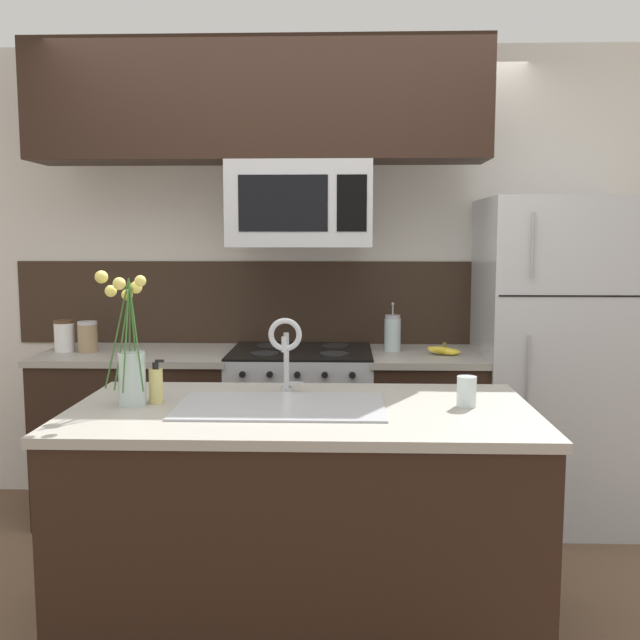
{
  "coord_description": "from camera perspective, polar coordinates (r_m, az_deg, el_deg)",
  "views": [
    {
      "loc": [
        0.23,
        -2.9,
        1.53
      ],
      "look_at": [
        0.12,
        0.27,
        1.16
      ],
      "focal_mm": 40.0,
      "sensor_mm": 36.0,
      "label": 1
    }
  ],
  "objects": [
    {
      "name": "flower_vase",
      "position": [
        2.72,
        -14.94,
        -3.54
      ],
      "size": [
        0.2,
        0.17,
        0.5
      ],
      "color": "silver",
      "rests_on": "island_counter"
    },
    {
      "name": "stove_range",
      "position": [
        3.95,
        -1.51,
        -9.02
      ],
      "size": [
        0.76,
        0.64,
        0.93
      ],
      "color": "#B7BABF",
      "rests_on": "ground"
    },
    {
      "name": "storage_jar_medium",
      "position": [
        4.06,
        -18.09,
        -1.28
      ],
      "size": [
        0.11,
        0.11,
        0.17
      ],
      "color": "#997F5B",
      "rests_on": "back_counter_left"
    },
    {
      "name": "french_press",
      "position": [
        3.9,
        5.82,
        -1.04
      ],
      "size": [
        0.09,
        0.09,
        0.27
      ],
      "color": "silver",
      "rests_on": "back_counter_right"
    },
    {
      "name": "splash_band",
      "position": [
        4.15,
        -1.27,
        1.39
      ],
      "size": [
        3.36,
        0.01,
        0.48
      ],
      "primitive_type": "cube",
      "color": "#332319",
      "rests_on": "rear_partition"
    },
    {
      "name": "back_counter_left",
      "position": [
        4.1,
        -14.1,
        -8.73
      ],
      "size": [
        1.04,
        0.65,
        0.91
      ],
      "color": "black",
      "rests_on": "ground"
    },
    {
      "name": "upper_cabinet_band",
      "position": [
        3.84,
        -4.96,
        16.93
      ],
      "size": [
        2.35,
        0.34,
        0.6
      ],
      "primitive_type": "cube",
      "color": "black"
    },
    {
      "name": "island_counter",
      "position": [
        2.77,
        -1.45,
        -16.15
      ],
      "size": [
        1.69,
        0.87,
        0.91
      ],
      "color": "black",
      "rests_on": "ground"
    },
    {
      "name": "storage_jar_tall",
      "position": [
        4.12,
        -19.77,
        -1.19
      ],
      "size": [
        0.11,
        0.11,
        0.17
      ],
      "color": "silver",
      "rests_on": "back_counter_left"
    },
    {
      "name": "sink_faucet",
      "position": [
        2.81,
        -2.74,
        -1.99
      ],
      "size": [
        0.14,
        0.14,
        0.31
      ],
      "color": "#B7BABF",
      "rests_on": "island_counter"
    },
    {
      "name": "back_counter_right",
      "position": [
        3.97,
        8.33,
        -9.09
      ],
      "size": [
        0.61,
        0.65,
        0.91
      ],
      "color": "black",
      "rests_on": "ground"
    },
    {
      "name": "rear_partition",
      "position": [
        4.19,
        2.87,
        3.49
      ],
      "size": [
        5.2,
        0.1,
        2.6
      ],
      "primitive_type": "cube",
      "color": "silver",
      "rests_on": "ground"
    },
    {
      "name": "banana_bunch",
      "position": [
        3.82,
        9.94,
        -2.44
      ],
      "size": [
        0.19,
        0.12,
        0.08
      ],
      "color": "yellow",
      "rests_on": "back_counter_right"
    },
    {
      "name": "kitchen_sink",
      "position": [
        2.65,
        -3.1,
        -8.41
      ],
      "size": [
        0.76,
        0.44,
        0.16
      ],
      "color": "#ADAFB5",
      "rests_on": "island_counter"
    },
    {
      "name": "microwave",
      "position": [
        3.79,
        -1.58,
        9.18
      ],
      "size": [
        0.74,
        0.4,
        0.44
      ],
      "color": "#B7BABF"
    },
    {
      "name": "dish_soap_bottle",
      "position": [
        2.75,
        -12.99,
        -5.09
      ],
      "size": [
        0.06,
        0.05,
        0.16
      ],
      "color": "#DBCC75",
      "rests_on": "island_counter"
    },
    {
      "name": "ground_plane",
      "position": [
        3.29,
        -2.47,
        -21.1
      ],
      "size": [
        10.0,
        10.0,
        0.0
      ],
      "primitive_type": "plane",
      "color": "brown"
    },
    {
      "name": "refrigerator",
      "position": [
        4.04,
        18.41,
        -3.14
      ],
      "size": [
        0.83,
        0.74,
        1.73
      ],
      "color": "#B7BABF",
      "rests_on": "ground"
    },
    {
      "name": "spare_glass",
      "position": [
        2.68,
        11.64,
        -5.62
      ],
      "size": [
        0.07,
        0.07,
        0.11
      ],
      "color": "silver",
      "rests_on": "island_counter"
    }
  ]
}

